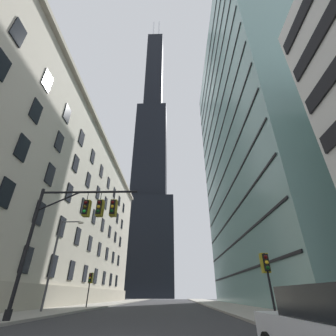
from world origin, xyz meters
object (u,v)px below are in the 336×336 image
Objects in this scene: traffic_signal_mast at (79,219)px; traffic_light_far_left at (90,280)px; traffic_light_near_right at (266,266)px; street_lamppost at (58,253)px.

traffic_light_far_left is at bearing 103.85° from traffic_signal_mast.
traffic_light_near_right is 17.03m from street_lamppost.
traffic_light_far_left is (-14.45, 13.60, 0.03)m from traffic_light_near_right.
traffic_light_near_right is 0.99× the size of traffic_light_far_left.
traffic_light_far_left reaches higher than traffic_light_near_right.
traffic_light_near_right is 0.45× the size of street_lamppost.
traffic_signal_mast is 2.22× the size of traffic_light_near_right.
street_lamppost is at bearing 155.88° from traffic_light_near_right.
traffic_light_near_right is 19.85m from traffic_light_far_left.
traffic_signal_mast is 8.64m from street_lamppost.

